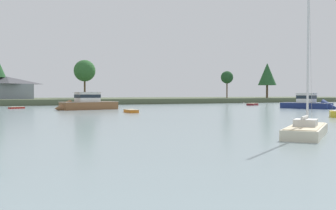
{
  "coord_description": "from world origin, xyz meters",
  "views": [
    {
      "loc": [
        -14.53,
        -5.61,
        2.47
      ],
      "look_at": [
        2.47,
        27.35,
        1.41
      ],
      "focal_mm": 41.95,
      "sensor_mm": 36.0,
      "label": 1
    }
  ],
  "objects": [
    {
      "name": "far_shore_bank",
      "position": [
        0.0,
        100.2,
        0.63
      ],
      "size": [
        244.51,
        42.16,
        1.27
      ],
      "primitive_type": "cube",
      "color": "#4C563D",
      "rests_on": "ground"
    },
    {
      "name": "dinghy_red",
      "position": [
        -7.05,
        64.1,
        0.11
      ],
      "size": [
        2.82,
        2.08,
        0.42
      ],
      "color": "#B2231E",
      "rests_on": "ground"
    },
    {
      "name": "dinghy_maroon",
      "position": [
        40.15,
        60.82,
        0.16
      ],
      "size": [
        3.71,
        3.04,
        0.64
      ],
      "color": "maroon",
      "rests_on": "ground"
    },
    {
      "name": "cruiser_wood",
      "position": [
        1.76,
        54.67,
        0.63
      ],
      "size": [
        10.53,
        4.52,
        4.72
      ],
      "color": "brown",
      "rests_on": "ground"
    },
    {
      "name": "sailboat_cream",
      "position": [
        3.11,
        10.98,
        0.21
      ],
      "size": [
        6.46,
        5.51,
        10.62
      ],
      "color": "beige",
      "rests_on": "ground"
    },
    {
      "name": "dinghy_orange",
      "position": [
        4.76,
        42.42,
        0.15
      ],
      "size": [
        1.53,
        3.16,
        0.58
      ],
      "color": "orange",
      "rests_on": "ground"
    },
    {
      "name": "cruiser_navy",
      "position": [
        36.78,
        41.49,
        0.55
      ],
      "size": [
        5.95,
        9.62,
        5.23
      ],
      "color": "navy",
      "rests_on": "ground"
    },
    {
      "name": "mooring_buoy_white",
      "position": [
        45.25,
        70.28,
        0.09
      ],
      "size": [
        0.5,
        0.5,
        0.55
      ],
      "color": "white",
      "rests_on": "ground"
    },
    {
      "name": "shore_tree_inland_c",
      "position": [
        13.3,
        96.25,
        8.52
      ],
      "size": [
        5.66,
        5.66,
        10.12
      ],
      "color": "brown",
      "rests_on": "far_shore_bank"
    },
    {
      "name": "shore_tree_left_mid",
      "position": [
        66.9,
        86.53,
        8.43
      ],
      "size": [
        5.49,
        5.49,
        10.57
      ],
      "color": "brown",
      "rests_on": "far_shore_bank"
    },
    {
      "name": "shore_tree_left",
      "position": [
        53.98,
        89.27,
        7.3
      ],
      "size": [
        3.66,
        3.66,
        7.91
      ],
      "color": "brown",
      "rests_on": "far_shore_bank"
    },
    {
      "name": "cottage_hillside",
      "position": [
        -6.0,
        93.0,
        3.96
      ],
      "size": [
        11.87,
        7.52,
        5.21
      ],
      "color": "gray",
      "rests_on": "far_shore_bank"
    }
  ]
}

